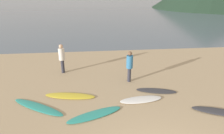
{
  "coord_description": "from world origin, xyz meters",
  "views": [
    {
      "loc": [
        -1.79,
        -3.14,
        4.52
      ],
      "look_at": [
        -0.71,
        6.79,
        0.6
      ],
      "focal_mm": 31.42,
      "sensor_mm": 36.0,
      "label": 1
    }
  ],
  "objects_px": {
    "person_0": "(62,56)",
    "surfboard_4": "(156,91)",
    "surfboard_2": "(95,115)",
    "surfboard_5": "(220,112)",
    "surfboard_0": "(38,107)",
    "surfboard_1": "(70,96)",
    "person_1": "(130,64)",
    "surfboard_3": "(141,100)"
  },
  "relations": [
    {
      "from": "person_0",
      "to": "surfboard_4",
      "type": "bearing_deg",
      "value": -155.33
    },
    {
      "from": "surfboard_2",
      "to": "surfboard_5",
      "type": "bearing_deg",
      "value": -25.95
    },
    {
      "from": "surfboard_0",
      "to": "surfboard_1",
      "type": "height_order",
      "value": "surfboard_1"
    },
    {
      "from": "surfboard_4",
      "to": "person_0",
      "type": "distance_m",
      "value": 5.6
    },
    {
      "from": "surfboard_5",
      "to": "person_1",
      "type": "distance_m",
      "value": 4.53
    },
    {
      "from": "surfboard_3",
      "to": "surfboard_4",
      "type": "bearing_deg",
      "value": 32.36
    },
    {
      "from": "surfboard_0",
      "to": "surfboard_4",
      "type": "relative_size",
      "value": 1.4
    },
    {
      "from": "surfboard_1",
      "to": "person_0",
      "type": "height_order",
      "value": "person_0"
    },
    {
      "from": "surfboard_2",
      "to": "person_1",
      "type": "bearing_deg",
      "value": 34.82
    },
    {
      "from": "surfboard_5",
      "to": "person_0",
      "type": "height_order",
      "value": "person_0"
    },
    {
      "from": "surfboard_3",
      "to": "person_0",
      "type": "height_order",
      "value": "person_0"
    },
    {
      "from": "person_0",
      "to": "surfboard_0",
      "type": "bearing_deg",
      "value": 136.55
    },
    {
      "from": "surfboard_1",
      "to": "surfboard_4",
      "type": "xyz_separation_m",
      "value": [
        4.07,
        0.05,
        -0.01
      ]
    },
    {
      "from": "surfboard_0",
      "to": "surfboard_5",
      "type": "height_order",
      "value": "surfboard_5"
    },
    {
      "from": "person_0",
      "to": "person_1",
      "type": "distance_m",
      "value": 3.97
    },
    {
      "from": "surfboard_4",
      "to": "surfboard_2",
      "type": "bearing_deg",
      "value": -136.89
    },
    {
      "from": "surfboard_1",
      "to": "surfboard_5",
      "type": "relative_size",
      "value": 1.09
    },
    {
      "from": "surfboard_1",
      "to": "surfboard_5",
      "type": "height_order",
      "value": "surfboard_5"
    },
    {
      "from": "surfboard_1",
      "to": "surfboard_5",
      "type": "distance_m",
      "value": 6.33
    },
    {
      "from": "surfboard_5",
      "to": "person_0",
      "type": "relative_size",
      "value": 1.24
    },
    {
      "from": "surfboard_1",
      "to": "person_0",
      "type": "bearing_deg",
      "value": 113.99
    },
    {
      "from": "surfboard_2",
      "to": "surfboard_4",
      "type": "distance_m",
      "value": 3.4
    },
    {
      "from": "surfboard_1",
      "to": "person_1",
      "type": "distance_m",
      "value": 3.38
    },
    {
      "from": "surfboard_1",
      "to": "person_1",
      "type": "height_order",
      "value": "person_1"
    },
    {
      "from": "surfboard_2",
      "to": "surfboard_3",
      "type": "xyz_separation_m",
      "value": [
        2.05,
        0.89,
        0.01
      ]
    },
    {
      "from": "surfboard_0",
      "to": "surfboard_2",
      "type": "bearing_deg",
      "value": 14.63
    },
    {
      "from": "surfboard_4",
      "to": "person_1",
      "type": "distance_m",
      "value": 1.9
    },
    {
      "from": "surfboard_4",
      "to": "person_0",
      "type": "xyz_separation_m",
      "value": [
        -4.72,
        2.85,
        0.97
      ]
    },
    {
      "from": "surfboard_0",
      "to": "surfboard_5",
      "type": "distance_m",
      "value": 7.36
    },
    {
      "from": "surfboard_1",
      "to": "surfboard_3",
      "type": "distance_m",
      "value": 3.21
    },
    {
      "from": "surfboard_2",
      "to": "surfboard_5",
      "type": "relative_size",
      "value": 1.06
    },
    {
      "from": "surfboard_0",
      "to": "surfboard_5",
      "type": "bearing_deg",
      "value": 24.45
    },
    {
      "from": "surfboard_2",
      "to": "person_1",
      "type": "height_order",
      "value": "person_1"
    },
    {
      "from": "surfboard_0",
      "to": "person_0",
      "type": "height_order",
      "value": "person_0"
    },
    {
      "from": "surfboard_2",
      "to": "surfboard_4",
      "type": "relative_size",
      "value": 1.18
    },
    {
      "from": "surfboard_4",
      "to": "person_0",
      "type": "relative_size",
      "value": 1.11
    },
    {
      "from": "surfboard_4",
      "to": "surfboard_3",
      "type": "bearing_deg",
      "value": -127.08
    },
    {
      "from": "surfboard_4",
      "to": "surfboard_0",
      "type": "bearing_deg",
      "value": -156.62
    },
    {
      "from": "surfboard_3",
      "to": "person_1",
      "type": "distance_m",
      "value": 2.19
    },
    {
      "from": "surfboard_2",
      "to": "person_0",
      "type": "height_order",
      "value": "person_0"
    },
    {
      "from": "person_1",
      "to": "surfboard_4",
      "type": "bearing_deg",
      "value": -10.5
    },
    {
      "from": "surfboard_4",
      "to": "surfboard_5",
      "type": "height_order",
      "value": "surfboard_5"
    }
  ]
}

